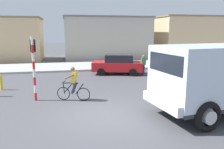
# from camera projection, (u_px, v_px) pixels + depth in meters

# --- Properties ---
(ground_plane) EXTENTS (120.00, 120.00, 0.00)m
(ground_plane) POSITION_uv_depth(u_px,v_px,m) (100.00, 114.00, 9.43)
(ground_plane) COLOR #4C4C51
(sidewalk_far) EXTENTS (80.00, 5.00, 0.16)m
(sidewalk_far) POSITION_uv_depth(u_px,v_px,m) (80.00, 66.00, 21.78)
(sidewalk_far) COLOR #ADADA8
(sidewalk_far) RESTS_ON ground
(truck_foreground) EXTENTS (5.73, 3.43, 2.90)m
(truck_foreground) POSITION_uv_depth(u_px,v_px,m) (217.00, 75.00, 9.22)
(truck_foreground) COLOR silver
(truck_foreground) RESTS_ON ground
(cyclist) EXTENTS (1.64, 0.72, 1.72)m
(cyclist) POSITION_uv_depth(u_px,v_px,m) (73.00, 84.00, 11.18)
(cyclist) COLOR black
(cyclist) RESTS_ON ground
(traffic_light_pole) EXTENTS (0.24, 0.43, 3.20)m
(traffic_light_pole) POSITION_uv_depth(u_px,v_px,m) (33.00, 60.00, 11.03)
(traffic_light_pole) COLOR red
(traffic_light_pole) RESTS_ON ground
(car_red_near) EXTENTS (4.31, 2.72, 1.60)m
(car_red_near) POSITION_uv_depth(u_px,v_px,m) (118.00, 64.00, 18.14)
(car_red_near) COLOR red
(car_red_near) RESTS_ON ground
(pedestrian_near_kerb) EXTENTS (0.34, 0.22, 1.62)m
(pedestrian_near_kerb) POSITION_uv_depth(u_px,v_px,m) (143.00, 65.00, 17.58)
(pedestrian_near_kerb) COLOR #2D334C
(pedestrian_near_kerb) RESTS_ON ground
(bollard_far) EXTENTS (0.14, 0.14, 0.90)m
(bollard_far) POSITION_uv_depth(u_px,v_px,m) (1.00, 83.00, 13.27)
(bollard_far) COLOR gold
(bollard_far) RESTS_ON ground
(building_mid_block) EXTENTS (10.69, 7.14, 5.20)m
(building_mid_block) POSITION_uv_depth(u_px,v_px,m) (106.00, 38.00, 29.14)
(building_mid_block) COLOR #B2AD9E
(building_mid_block) RESTS_ON ground
(building_corner_right) EXTENTS (10.79, 5.67, 5.41)m
(building_corner_right) POSITION_uv_depth(u_px,v_px,m) (195.00, 36.00, 30.90)
(building_corner_right) COLOR #D1B284
(building_corner_right) RESTS_ON ground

